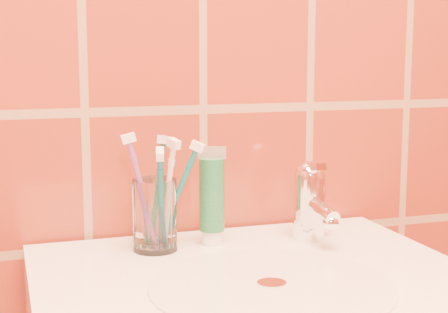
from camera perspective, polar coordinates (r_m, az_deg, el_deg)
name	(u,v)px	position (r m, az deg, el deg)	size (l,w,h in m)	color
glass_tumbler	(155,215)	(0.98, -5.75, -4.86)	(0.06, 0.06, 0.10)	white
toothpaste_tube	(212,199)	(1.00, -1.00, -3.55)	(0.04, 0.04, 0.15)	white
faucet	(310,198)	(1.04, 7.20, -3.44)	(0.05, 0.11, 0.12)	white
toothbrush_0	(161,202)	(0.95, -5.27, -3.78)	(0.04, 0.08, 0.16)	#0C5768
toothbrush_1	(177,196)	(0.98, -3.93, -3.32)	(0.08, 0.05, 0.16)	#0C666C
toothbrush_2	(143,194)	(0.96, -6.76, -3.12)	(0.06, 0.03, 0.18)	#83428F
toothbrush_3	(167,196)	(0.97, -4.75, -3.26)	(0.04, 0.06, 0.17)	white
toothbrush_4	(157,192)	(0.99, -5.56, -2.99)	(0.05, 0.05, 0.17)	#1B683A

